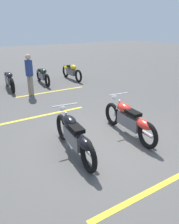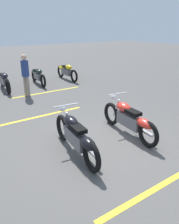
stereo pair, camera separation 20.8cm
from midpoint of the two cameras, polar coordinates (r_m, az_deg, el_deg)
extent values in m
plane|color=#514F4C|center=(5.77, 4.50, -7.90)|extent=(60.00, 60.00, 0.00)
torus|color=black|center=(6.72, 6.62, -0.51)|extent=(0.68, 0.18, 0.67)
torus|color=black|center=(5.61, 15.46, -5.68)|extent=(0.68, 0.18, 0.67)
cube|color=#59595E|center=(6.07, 10.97, -2.31)|extent=(0.86, 0.31, 0.32)
ellipsoid|color=red|center=(6.16, 9.63, 1.13)|extent=(0.55, 0.34, 0.24)
ellipsoid|color=red|center=(5.62, 14.60, -3.00)|extent=(0.58, 0.30, 0.22)
cube|color=black|center=(5.88, 11.92, -0.24)|extent=(0.46, 0.29, 0.09)
cylinder|color=silver|center=(6.46, 7.84, 0.98)|extent=(0.27, 0.09, 0.56)
cylinder|color=silver|center=(6.29, 8.28, 4.48)|extent=(0.10, 0.62, 0.04)
sphere|color=silver|center=(6.48, 7.20, 3.75)|extent=(0.15, 0.15, 0.15)
cylinder|color=silver|center=(5.95, 14.29, -4.80)|extent=(0.71, 0.17, 0.09)
torus|color=black|center=(5.86, -5.91, -3.80)|extent=(0.68, 0.20, 0.67)
torus|color=black|center=(4.60, 1.03, -11.16)|extent=(0.68, 0.20, 0.67)
cube|color=#59595E|center=(5.13, -2.69, -6.45)|extent=(0.86, 0.33, 0.32)
ellipsoid|color=black|center=(5.23, -3.92, -2.29)|extent=(0.55, 0.35, 0.24)
ellipsoid|color=black|center=(4.61, 0.14, -7.84)|extent=(0.59, 0.31, 0.22)
cube|color=black|center=(4.90, -2.13, -4.17)|extent=(0.47, 0.30, 0.09)
cylinder|color=silver|center=(5.56, -5.18, -2.26)|extent=(0.27, 0.09, 0.56)
cylinder|color=silver|center=(5.36, -5.14, 1.72)|extent=(0.12, 0.62, 0.04)
sphere|color=silver|center=(5.59, -5.83, 0.97)|extent=(0.15, 0.15, 0.15)
cylinder|color=silver|center=(4.94, 0.73, -9.69)|extent=(0.71, 0.18, 0.09)
torus|color=black|center=(11.87, -2.30, 9.04)|extent=(0.67, 0.14, 0.67)
torus|color=black|center=(13.22, -5.59, 10.19)|extent=(0.67, 0.14, 0.67)
cube|color=#59595E|center=(12.57, -4.14, 10.07)|extent=(0.84, 0.26, 0.32)
ellipsoid|color=yellow|center=(12.28, -3.60, 11.24)|extent=(0.53, 0.30, 0.24)
ellipsoid|color=yellow|center=(13.04, -5.32, 11.05)|extent=(0.57, 0.26, 0.22)
cube|color=black|center=(12.63, -4.45, 11.40)|extent=(0.45, 0.26, 0.09)
torus|color=black|center=(11.06, -10.03, 7.79)|extent=(0.65, 0.18, 0.64)
torus|color=black|center=(12.46, -12.15, 9.11)|extent=(0.65, 0.18, 0.64)
cube|color=#59595E|center=(11.79, -11.24, 8.92)|extent=(0.82, 0.30, 0.31)
ellipsoid|color=black|center=(11.49, -10.97, 10.09)|extent=(0.52, 0.32, 0.23)
ellipsoid|color=black|center=(12.28, -12.03, 9.97)|extent=(0.56, 0.29, 0.21)
cube|color=black|center=(11.86, -11.51, 10.29)|extent=(0.44, 0.27, 0.09)
torus|color=black|center=(10.36, -18.26, 6.22)|extent=(0.67, 0.18, 0.66)
torus|color=black|center=(11.85, -19.60, 7.82)|extent=(0.67, 0.18, 0.66)
cube|color=#59595E|center=(11.13, -19.07, 7.54)|extent=(0.85, 0.30, 0.32)
ellipsoid|color=black|center=(10.81, -19.02, 8.79)|extent=(0.54, 0.33, 0.24)
ellipsoid|color=black|center=(11.65, -19.61, 8.73)|extent=(0.57, 0.29, 0.22)
cube|color=black|center=(11.20, -19.35, 9.04)|extent=(0.46, 0.28, 0.09)
cylinder|color=gray|center=(9.81, -13.69, 6.39)|extent=(0.12, 0.12, 0.82)
cylinder|color=gray|center=(9.93, -14.36, 6.50)|extent=(0.12, 0.12, 0.82)
cube|color=navy|center=(9.72, -14.41, 10.66)|extent=(0.30, 0.27, 0.65)
sphere|color=tan|center=(9.65, -14.66, 13.28)|extent=(0.22, 0.22, 0.22)
cube|color=yellow|center=(4.64, 18.74, -17.13)|extent=(0.16, 3.20, 0.01)
cube|color=yellow|center=(7.57, -11.68, -1.03)|extent=(0.16, 3.20, 0.01)
cube|color=yellow|center=(10.32, -8.98, 5.08)|extent=(0.16, 3.20, 0.01)
camera|label=1|loc=(0.10, 91.00, -0.38)|focal=36.32mm
camera|label=2|loc=(0.10, -89.00, 0.38)|focal=36.32mm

